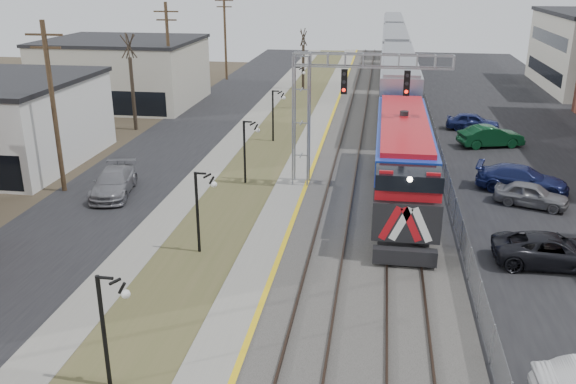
# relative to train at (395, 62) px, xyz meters

# --- Properties ---
(street_west) EXTENTS (7.00, 120.00, 0.04)m
(street_west) POSITION_rel_train_xyz_m (-17.00, -27.01, -2.90)
(street_west) COLOR black
(street_west) RESTS_ON ground
(sidewalk) EXTENTS (2.00, 120.00, 0.08)m
(sidewalk) POSITION_rel_train_xyz_m (-12.50, -27.01, -2.88)
(sidewalk) COLOR gray
(sidewalk) RESTS_ON ground
(grass_median) EXTENTS (4.00, 120.00, 0.06)m
(grass_median) POSITION_rel_train_xyz_m (-9.50, -27.01, -2.89)
(grass_median) COLOR #4A4C29
(grass_median) RESTS_ON ground
(platform) EXTENTS (2.00, 120.00, 0.24)m
(platform) POSITION_rel_train_xyz_m (-6.50, -27.01, -2.80)
(platform) COLOR gray
(platform) RESTS_ON ground
(ballast_bed) EXTENTS (8.00, 120.00, 0.20)m
(ballast_bed) POSITION_rel_train_xyz_m (-1.50, -27.01, -2.82)
(ballast_bed) COLOR #595651
(ballast_bed) RESTS_ON ground
(parking_lot) EXTENTS (16.00, 120.00, 0.04)m
(parking_lot) POSITION_rel_train_xyz_m (10.50, -27.01, -2.90)
(parking_lot) COLOR black
(parking_lot) RESTS_ON ground
(platform_edge) EXTENTS (0.24, 120.00, 0.01)m
(platform_edge) POSITION_rel_train_xyz_m (-5.62, -27.01, -2.67)
(platform_edge) COLOR gold
(platform_edge) RESTS_ON platform
(track_near) EXTENTS (1.58, 120.00, 0.15)m
(track_near) POSITION_rel_train_xyz_m (-3.50, -27.01, -2.64)
(track_near) COLOR #2D2119
(track_near) RESTS_ON ballast_bed
(track_far) EXTENTS (1.58, 120.00, 0.15)m
(track_far) POSITION_rel_train_xyz_m (-0.00, -27.01, -2.64)
(track_far) COLOR #2D2119
(track_far) RESTS_ON ballast_bed
(train) EXTENTS (3.00, 85.85, 5.33)m
(train) POSITION_rel_train_xyz_m (0.00, 0.00, 0.00)
(train) COLOR #1435AA
(train) RESTS_ON ground
(signal_gantry) EXTENTS (9.00, 1.07, 8.15)m
(signal_gantry) POSITION_rel_train_xyz_m (-4.28, -34.01, 2.67)
(signal_gantry) COLOR gray
(signal_gantry) RESTS_ON ground
(lampposts) EXTENTS (0.14, 62.14, 4.00)m
(lampposts) POSITION_rel_train_xyz_m (-9.50, -43.72, -0.92)
(lampposts) COLOR black
(lampposts) RESTS_ON ground
(utility_poles) EXTENTS (0.28, 80.28, 10.00)m
(utility_poles) POSITION_rel_train_xyz_m (-20.00, -37.01, 2.08)
(utility_poles) COLOR #4C3823
(utility_poles) RESTS_ON ground
(fence) EXTENTS (0.04, 120.00, 1.60)m
(fence) POSITION_rel_train_xyz_m (2.70, -27.01, -2.12)
(fence) COLOR gray
(fence) RESTS_ON ground
(bare_trees) EXTENTS (12.30, 42.30, 5.95)m
(bare_trees) POSITION_rel_train_xyz_m (-18.16, -23.09, -0.22)
(bare_trees) COLOR #382D23
(bare_trees) RESTS_ON ground
(car_lot_c) EXTENTS (5.20, 2.43, 1.44)m
(car_lot_c) POSITION_rel_train_xyz_m (6.54, -42.95, -2.20)
(car_lot_c) COLOR black
(car_lot_c) RESTS_ON ground
(car_lot_d) EXTENTS (5.69, 3.42, 1.54)m
(car_lot_d) POSITION_rel_train_xyz_m (7.21, -32.99, -2.15)
(car_lot_d) COLOR navy
(car_lot_d) RESTS_ON ground
(car_lot_e) EXTENTS (4.29, 2.89, 1.36)m
(car_lot_e) POSITION_rel_train_xyz_m (7.24, -35.43, -2.24)
(car_lot_e) COLOR slate
(car_lot_e) RESTS_ON ground
(car_lot_f) EXTENTS (5.06, 2.99, 1.58)m
(car_lot_f) POSITION_rel_train_xyz_m (6.92, -23.06, -2.13)
(car_lot_f) COLOR #0C4020
(car_lot_f) RESTS_ON ground
(car_street_b) EXTENTS (3.07, 5.45, 1.49)m
(car_street_b) POSITION_rel_train_xyz_m (-16.72, -37.17, -2.17)
(car_street_b) COLOR slate
(car_street_b) RESTS_ON ground
(car_lot_g) EXTENTS (4.43, 2.21, 1.45)m
(car_lot_g) POSITION_rel_train_xyz_m (6.24, -18.13, -2.19)
(car_lot_g) COLOR navy
(car_lot_g) RESTS_ON ground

